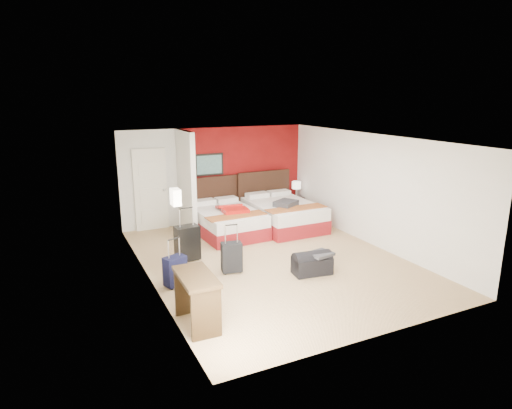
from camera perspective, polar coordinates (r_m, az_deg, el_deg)
ground at (r=9.12m, az=2.14°, el=-7.23°), size 6.50×6.50×0.00m
room_walls at (r=9.51m, az=-9.33°, el=1.42°), size 5.02×6.52×2.50m
red_accent_panel at (r=11.91m, az=-1.85°, el=4.14°), size 3.50×0.04×2.50m
partition_wall at (r=10.74m, az=-9.08°, el=2.86°), size 0.12×1.20×2.50m
entry_door at (r=11.17m, az=-13.60°, el=1.89°), size 0.82×0.06×2.05m
bed_left at (r=10.69m, az=-3.81°, el=-2.30°), size 1.48×2.05×0.60m
bed_right at (r=11.22m, az=3.58°, el=-1.38°), size 1.51×2.15×0.64m
red_suitcase_open at (r=10.55m, az=-3.14°, el=-0.55°), size 0.66×0.87×0.10m
jacket_bundle at (r=10.82m, az=3.92°, el=0.15°), size 0.70×0.65×0.13m
nightstand at (r=12.45m, az=5.24°, el=-0.18°), size 0.39×0.39×0.50m
table_lamp at (r=12.34m, az=5.29°, el=1.97°), size 0.31×0.31×0.45m
suitcase_black at (r=9.07m, az=-8.95°, el=-5.13°), size 0.50×0.35×0.71m
suitcase_charcoal at (r=8.42m, az=-3.20°, el=-7.04°), size 0.42×0.30×0.57m
suitcase_navy at (r=7.97m, az=-10.52°, el=-8.69°), size 0.44×0.35×0.53m
duffel_bag at (r=8.45m, az=7.33°, el=-7.79°), size 0.77×0.48×0.37m
jacket_draped at (r=8.41m, az=8.43°, el=-6.38°), size 0.49×0.44×0.06m
desk at (r=6.60m, az=-7.72°, el=-12.30°), size 0.51×0.98×0.80m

